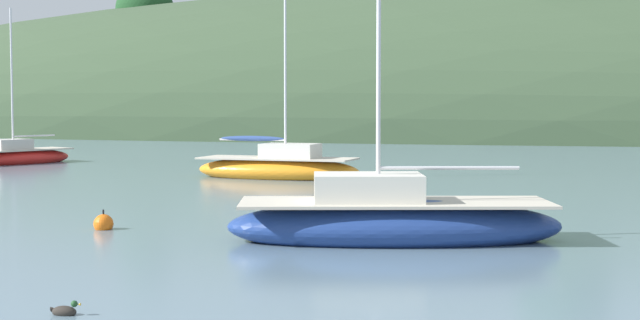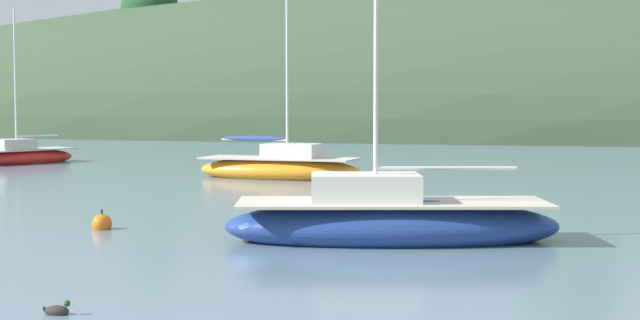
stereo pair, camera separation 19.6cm
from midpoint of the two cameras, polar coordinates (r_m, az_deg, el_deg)
far_shoreline_hill at (r=81.01m, az=10.28°, el=1.47°), size 150.00×36.00×28.26m
sailboat_grey_yawl at (r=19.46m, az=4.45°, el=-3.66°), size 7.16×4.03×8.57m
sailboat_white_near at (r=45.83m, az=-17.26°, el=0.23°), size 3.79×5.68×7.25m
sailboat_yellow_far at (r=35.43m, az=-2.22°, el=-0.45°), size 6.44×2.56×7.82m
mooring_buoy_inner at (r=21.78m, az=-12.60°, el=-3.72°), size 0.44×0.44×0.54m
duck_straggler at (r=13.29m, az=-14.96°, el=-8.66°), size 0.43×0.21×0.24m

